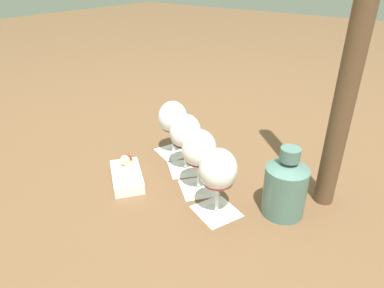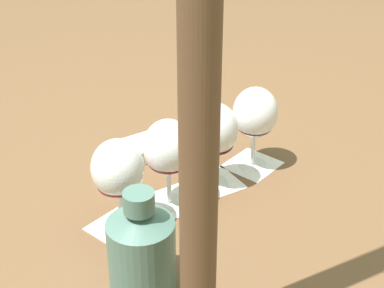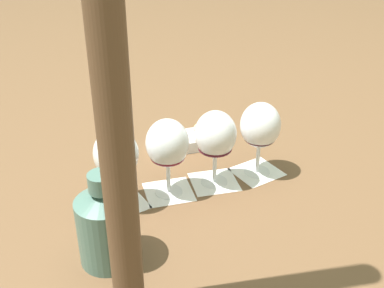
{
  "view_description": "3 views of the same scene",
  "coord_description": "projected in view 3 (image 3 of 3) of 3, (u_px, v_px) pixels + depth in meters",
  "views": [
    {
      "loc": [
        -0.54,
        0.72,
        0.6
      ],
      "look_at": [
        0.0,
        0.0,
        0.12
      ],
      "focal_mm": 32.0,
      "sensor_mm": 36.0,
      "label": 1
    },
    {
      "loc": [
        -0.97,
        -0.33,
        0.71
      ],
      "look_at": [
        0.0,
        0.0,
        0.12
      ],
      "focal_mm": 55.0,
      "sensor_mm": 36.0,
      "label": 2
    },
    {
      "loc": [
        -0.78,
        -0.57,
        0.66
      ],
      "look_at": [
        0.0,
        0.0,
        0.12
      ],
      "focal_mm": 45.0,
      "sensor_mm": 36.0,
      "label": 3
    }
  ],
  "objects": [
    {
      "name": "tasting_card_3",
      "position": [
        257.0,
        172.0,
        1.22
      ],
      "size": [
        0.14,
        0.14,
        0.0
      ],
      "color": "white",
      "rests_on": "ground_plane"
    },
    {
      "name": "wine_glass_0",
      "position": [
        116.0,
        157.0,
        1.04
      ],
      "size": [
        0.1,
        0.1,
        0.19
      ],
      "color": "white",
      "rests_on": "tasting_card_0"
    },
    {
      "name": "ground_plane",
      "position": [
        193.0,
        188.0,
        1.16
      ],
      "size": [
        8.0,
        8.0,
        0.0
      ],
      "primitive_type": "plane",
      "color": "brown"
    },
    {
      "name": "wine_glass_2",
      "position": [
        215.0,
        137.0,
        1.12
      ],
      "size": [
        0.1,
        0.1,
        0.19
      ],
      "color": "white",
      "rests_on": "tasting_card_2"
    },
    {
      "name": "wine_glass_3",
      "position": [
        260.0,
        128.0,
        1.16
      ],
      "size": [
        0.1,
        0.1,
        0.19
      ],
      "color": "white",
      "rests_on": "tasting_card_3"
    },
    {
      "name": "ceramic_vase",
      "position": [
        106.0,
        224.0,
        0.91
      ],
      "size": [
        0.11,
        0.11,
        0.2
      ],
      "color": "#4C7066",
      "rests_on": "ground_plane"
    },
    {
      "name": "umbrella_pole",
      "position": [
        105.0,
        23.0,
        0.59
      ],
      "size": [
        0.05,
        0.05,
        1.0
      ],
      "color": "brown",
      "rests_on": "ground_plane"
    },
    {
      "name": "tasting_card_1",
      "position": [
        169.0,
        192.0,
        1.14
      ],
      "size": [
        0.15,
        0.15,
        0.0
      ],
      "color": "white",
      "rests_on": "ground_plane"
    },
    {
      "name": "snack_dish",
      "position": [
        187.0,
        139.0,
        1.33
      ],
      "size": [
        0.19,
        0.17,
        0.07
      ],
      "color": "silver",
      "rests_on": "ground_plane"
    },
    {
      "name": "wine_glass_1",
      "position": [
        167.0,
        146.0,
        1.08
      ],
      "size": [
        0.1,
        0.1,
        0.19
      ],
      "color": "white",
      "rests_on": "tasting_card_1"
    },
    {
      "name": "tasting_card_0",
      "position": [
        120.0,
        204.0,
        1.1
      ],
      "size": [
        0.14,
        0.14,
        0.0
      ],
      "color": "white",
      "rests_on": "ground_plane"
    },
    {
      "name": "tasting_card_2",
      "position": [
        214.0,
        182.0,
        1.18
      ],
      "size": [
        0.15,
        0.15,
        0.0
      ],
      "color": "white",
      "rests_on": "ground_plane"
    }
  ]
}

